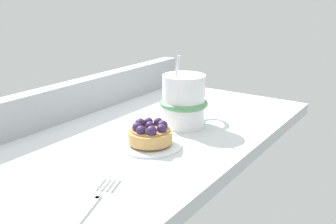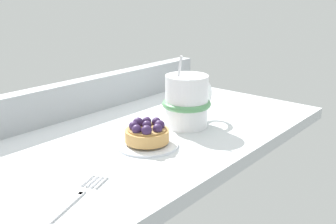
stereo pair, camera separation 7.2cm
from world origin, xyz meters
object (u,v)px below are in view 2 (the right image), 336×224
Objects in this scene: dessert_plate at (147,143)px; raspberry_tart at (147,132)px; dessert_fork at (67,205)px; coffee_mug at (187,101)px.

raspberry_tart is at bearing 22.05° from dessert_plate.
dessert_fork is at bearing -163.97° from dessert_plate.
dessert_fork is (-21.22, -6.10, -0.10)cm from dessert_plate.
coffee_mug is at bearing 4.78° from dessert_plate.
dessert_plate is at bearing -157.95° from raspberry_tart.
raspberry_tart is at bearing -175.22° from coffee_mug.
raspberry_tart is 0.54× the size of coffee_mug.
raspberry_tart is 22.18cm from dessert_fork.
dessert_fork is (-33.91, -7.16, -4.74)cm from coffee_mug.
coffee_mug is at bearing 11.92° from dessert_fork.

